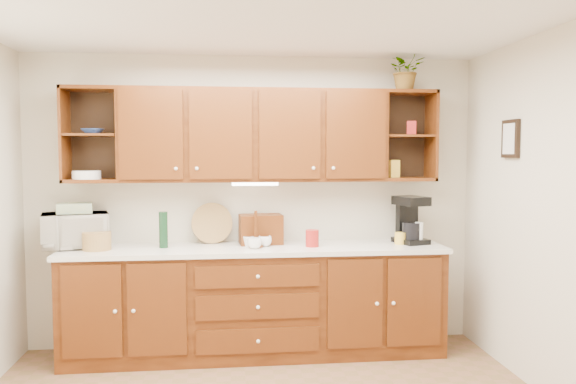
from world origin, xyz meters
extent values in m
plane|color=white|center=(0.00, 0.00, 2.60)|extent=(4.00, 4.00, 0.00)
plane|color=beige|center=(0.00, 1.75, 1.30)|extent=(4.00, 0.00, 4.00)
cube|color=#361606|center=(0.00, 1.45, 0.45)|extent=(3.20, 0.60, 0.90)
cube|color=silver|center=(0.00, 1.44, 0.92)|extent=(3.24, 0.64, 0.04)
cube|color=#361606|center=(0.00, 1.58, 1.89)|extent=(2.30, 0.33, 0.80)
cube|color=black|center=(-1.38, 1.74, 1.89)|extent=(0.45, 0.02, 0.80)
cube|color=black|center=(1.38, 1.74, 1.89)|extent=(0.45, 0.02, 0.80)
cube|color=#361606|center=(-1.38, 1.58, 1.89)|extent=(0.43, 0.30, 0.02)
cube|color=#361606|center=(1.38, 1.58, 1.89)|extent=(0.43, 0.30, 0.02)
cube|color=#361606|center=(1.38, 1.58, 2.27)|extent=(0.45, 0.33, 0.03)
cube|color=white|center=(0.00, 1.53, 1.47)|extent=(0.40, 0.05, 0.02)
cube|color=black|center=(1.98, 0.90, 1.85)|extent=(0.03, 0.24, 0.30)
cylinder|color=#A38044|center=(-1.31, 1.42, 1.01)|extent=(0.30, 0.30, 0.15)
imported|color=beige|center=(-1.52, 1.56, 1.09)|extent=(0.61, 0.49, 0.29)
cube|color=#DFD569|center=(-1.52, 1.56, 1.27)|extent=(0.32, 0.26, 0.08)
cylinder|color=black|center=(-0.78, 1.47, 1.09)|extent=(0.09, 0.09, 0.31)
cylinder|color=#A38044|center=(-0.38, 1.67, 0.95)|extent=(0.37, 0.14, 0.36)
cube|color=#361606|center=(0.05, 1.58, 1.07)|extent=(0.39, 0.26, 0.26)
cylinder|color=#361606|center=(0.00, 1.41, 1.10)|extent=(0.02, 0.02, 0.31)
cylinder|color=#361606|center=(0.00, 1.41, 0.95)|extent=(0.12, 0.12, 0.02)
imported|color=white|center=(0.08, 1.44, 0.99)|extent=(0.15, 0.15, 0.09)
imported|color=white|center=(-0.06, 1.47, 0.99)|extent=(0.15, 0.15, 0.09)
imported|color=white|center=(-0.02, 1.33, 0.99)|extent=(0.15, 0.15, 0.09)
cylinder|color=#A41C17|center=(0.48, 1.39, 1.01)|extent=(0.12, 0.12, 0.14)
cylinder|color=white|center=(1.43, 1.42, 1.04)|extent=(0.09, 0.09, 0.19)
cylinder|color=gold|center=(1.27, 1.43, 0.99)|extent=(0.12, 0.12, 0.10)
cube|color=black|center=(1.37, 1.47, 0.96)|extent=(0.30, 0.34, 0.04)
cube|color=black|center=(1.37, 1.58, 1.14)|extent=(0.21, 0.12, 0.36)
cube|color=black|center=(1.37, 1.47, 1.32)|extent=(0.30, 0.34, 0.08)
cylinder|color=black|center=(1.37, 1.45, 1.05)|extent=(0.21, 0.21, 0.16)
imported|color=#26438E|center=(-1.36, 1.57, 1.92)|extent=(0.21, 0.21, 0.04)
cylinder|color=white|center=(-1.41, 1.55, 1.56)|extent=(0.27, 0.27, 0.07)
cube|color=gold|center=(1.24, 1.57, 1.60)|extent=(0.10, 0.08, 0.16)
cube|color=#A41C17|center=(1.40, 1.56, 1.96)|extent=(0.10, 0.09, 0.12)
imported|color=#999999|center=(1.34, 1.55, 2.47)|extent=(0.34, 0.30, 0.35)
camera|label=1|loc=(-0.24, -3.31, 1.74)|focal=35.00mm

